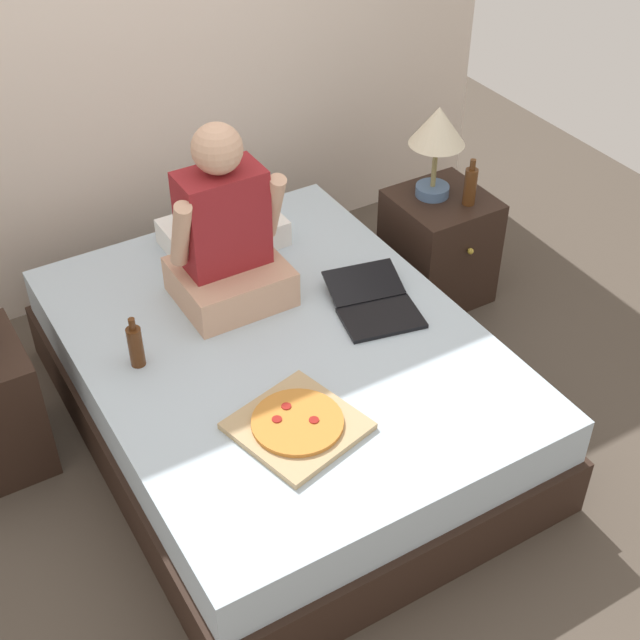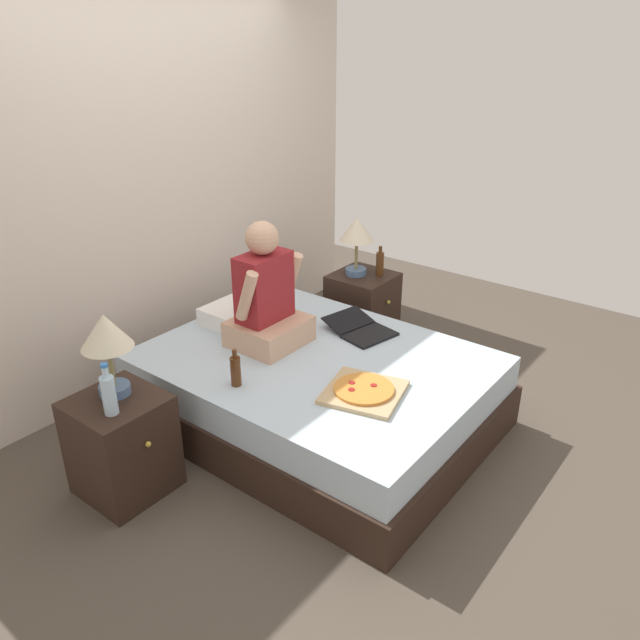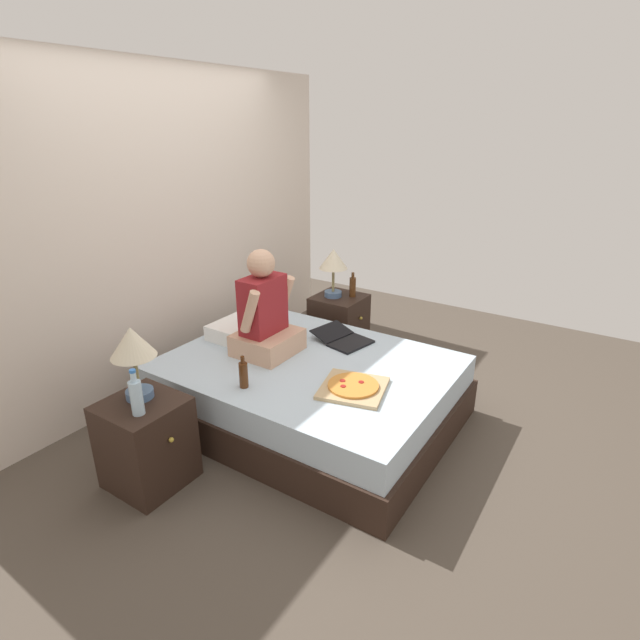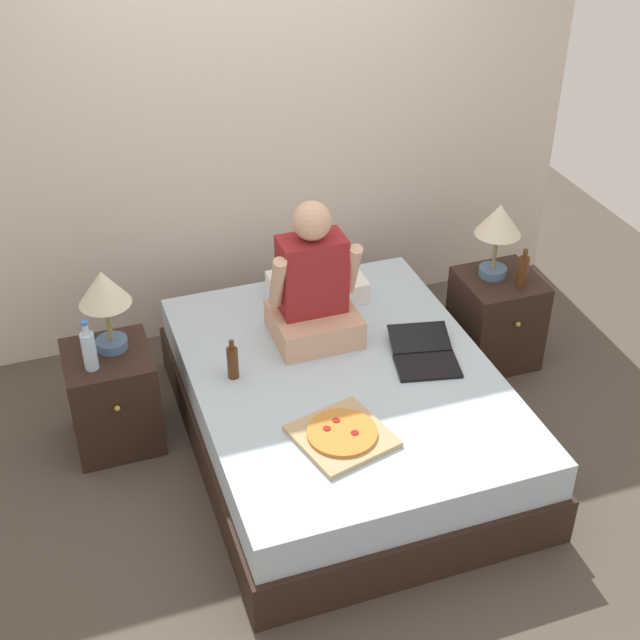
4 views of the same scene
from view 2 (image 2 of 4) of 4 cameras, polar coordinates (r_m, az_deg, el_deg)
name	(u,v)px [view 2 (image 2 of 4)]	position (r m, az deg, el deg)	size (l,w,h in m)	color
ground_plane	(317,421)	(4.01, -0.26, -9.24)	(5.88, 5.88, 0.00)	#4C4238
wall_back	(157,195)	(4.41, -14.71, 11.04)	(3.88, 0.12, 2.50)	beige
bed	(317,390)	(3.89, -0.27, -6.43)	(1.54, 2.02, 0.47)	black
nightstand_left	(122,445)	(3.50, -17.63, -10.83)	(0.44, 0.47, 0.56)	black
lamp_on_left_nightstand	(106,337)	(3.25, -18.96, -1.49)	(0.26, 0.26, 0.45)	#4C6B93
water_bottle	(109,394)	(3.19, -18.75, -6.40)	(0.07, 0.07, 0.28)	silver
nightstand_right	(362,308)	(4.89, 3.89, 1.11)	(0.44, 0.47, 0.56)	black
lamp_on_right_nightstand	(357,233)	(4.68, 3.39, 7.91)	(0.26, 0.26, 0.45)	#4C6B93
beer_bottle	(380,263)	(4.76, 5.50, 5.19)	(0.06, 0.06, 0.23)	#512D14
pillow	(242,311)	(4.25, -7.10, 0.83)	(0.52, 0.34, 0.12)	white
person_seated	(266,300)	(3.83, -4.93, 1.83)	(0.47, 0.40, 0.78)	tan
laptop	(362,330)	(4.05, 3.90, -0.94)	(0.40, 0.47, 0.07)	black
pizza_box	(364,391)	(3.40, 4.03, -6.50)	(0.49, 0.49, 0.05)	tan
beer_bottle_on_bed	(236,370)	(3.46, -7.72, -4.60)	(0.06, 0.06, 0.22)	#4C2811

